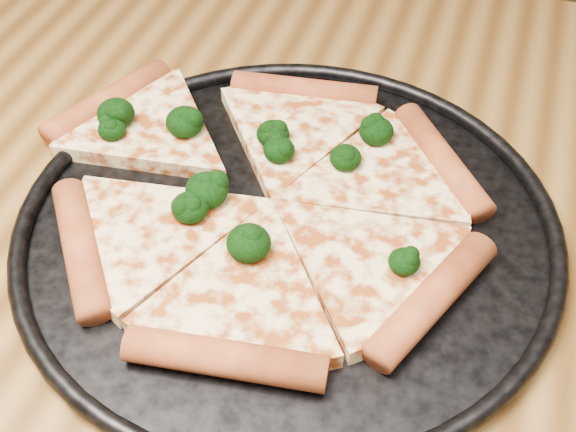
% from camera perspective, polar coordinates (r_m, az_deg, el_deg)
% --- Properties ---
extents(dining_table, '(1.20, 0.90, 0.75)m').
position_cam_1_polar(dining_table, '(0.64, -11.32, -6.87)').
color(dining_table, brown).
rests_on(dining_table, ground).
extents(pizza_pan, '(0.40, 0.40, 0.02)m').
position_cam_1_polar(pizza_pan, '(0.55, 0.00, -0.59)').
color(pizza_pan, black).
rests_on(pizza_pan, dining_table).
extents(pizza, '(0.38, 0.32, 0.02)m').
position_cam_1_polar(pizza, '(0.56, -1.85, 1.50)').
color(pizza, '#FFDF9C').
rests_on(pizza, pizza_pan).
extents(broccoli_florets, '(0.28, 0.18, 0.02)m').
position_cam_1_polar(broccoli_florets, '(0.58, -4.13, 4.09)').
color(broccoli_florets, black).
rests_on(broccoli_florets, pizza).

